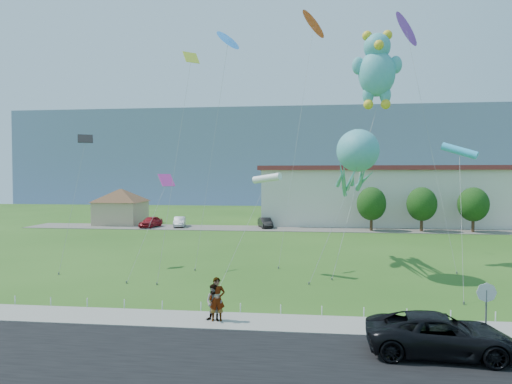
# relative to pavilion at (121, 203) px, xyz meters

# --- Properties ---
(ground) EXTENTS (160.00, 160.00, 0.00)m
(ground) POSITION_rel_pavilion_xyz_m (24.00, -38.00, -3.02)
(ground) COLOR #275016
(ground) RESTS_ON ground
(road) EXTENTS (80.00, 8.00, 0.06)m
(road) POSITION_rel_pavilion_xyz_m (24.00, -46.00, -2.99)
(road) COLOR black
(road) RESTS_ON ground
(sidewalk) EXTENTS (80.00, 2.50, 0.10)m
(sidewalk) POSITION_rel_pavilion_xyz_m (24.00, -40.75, -2.97)
(sidewalk) COLOR gray
(sidewalk) RESTS_ON ground
(parking_strip) EXTENTS (70.00, 6.00, 0.06)m
(parking_strip) POSITION_rel_pavilion_xyz_m (24.00, -3.00, -2.99)
(parking_strip) COLOR #59544C
(parking_strip) RESTS_ON ground
(hill_ridge) EXTENTS (160.00, 50.00, 25.00)m
(hill_ridge) POSITION_rel_pavilion_xyz_m (24.00, 82.00, 9.48)
(hill_ridge) COLOR slate
(hill_ridge) RESTS_ON ground
(pavilion) EXTENTS (9.20, 9.20, 5.00)m
(pavilion) POSITION_rel_pavilion_xyz_m (0.00, 0.00, 0.00)
(pavilion) COLOR tan
(pavilion) RESTS_ON ground
(warehouse) EXTENTS (61.00, 15.00, 8.20)m
(warehouse) POSITION_rel_pavilion_xyz_m (50.00, 6.00, 1.10)
(warehouse) COLOR beige
(warehouse) RESTS_ON ground
(stop_sign) EXTENTS (0.80, 0.07, 2.50)m
(stop_sign) POSITION_rel_pavilion_xyz_m (33.50, -42.21, -1.15)
(stop_sign) COLOR slate
(stop_sign) RESTS_ON ground
(rope_fence) EXTENTS (26.05, 0.05, 0.50)m
(rope_fence) POSITION_rel_pavilion_xyz_m (24.00, -39.30, -2.77)
(rope_fence) COLOR white
(rope_fence) RESTS_ON ground
(tree_near) EXTENTS (3.60, 3.60, 5.47)m
(tree_near) POSITION_rel_pavilion_xyz_m (34.00, -4.00, 0.36)
(tree_near) COLOR #3F2B19
(tree_near) RESTS_ON ground
(tree_mid) EXTENTS (3.60, 3.60, 5.47)m
(tree_mid) POSITION_rel_pavilion_xyz_m (40.00, -4.00, 0.36)
(tree_mid) COLOR #3F2B19
(tree_mid) RESTS_ON ground
(tree_far) EXTENTS (3.60, 3.60, 5.47)m
(tree_far) POSITION_rel_pavilion_xyz_m (46.00, -4.00, 0.36)
(tree_far) COLOR #3F2B19
(tree_far) RESTS_ON ground
(suv) EXTENTS (5.59, 2.78, 1.52)m
(suv) POSITION_rel_pavilion_xyz_m (31.31, -43.73, -2.20)
(suv) COLOR black
(suv) RESTS_ON road
(pedestrian_left) EXTENTS (0.82, 0.62, 2.01)m
(pedestrian_left) POSITION_rel_pavilion_xyz_m (22.15, -40.88, -1.92)
(pedestrian_left) COLOR gray
(pedestrian_left) RESTS_ON sidewalk
(pedestrian_right) EXTENTS (0.95, 0.81, 1.70)m
(pedestrian_right) POSITION_rel_pavilion_xyz_m (22.02, -40.93, -2.07)
(pedestrian_right) COLOR gray
(pedestrian_right) RESTS_ON sidewalk
(parked_car_red) EXTENTS (2.33, 4.42, 1.43)m
(parked_car_red) POSITION_rel_pavilion_xyz_m (5.57, -3.43, -2.25)
(parked_car_red) COLOR maroon
(parked_car_red) RESTS_ON parking_strip
(parked_car_silver) EXTENTS (2.15, 4.18, 1.31)m
(parked_car_silver) POSITION_rel_pavilion_xyz_m (9.19, -2.44, -2.31)
(parked_car_silver) COLOR #ABACB2
(parked_car_silver) RESTS_ON parking_strip
(parked_car_black) EXTENTS (2.46, 4.17, 1.30)m
(parked_car_black) POSITION_rel_pavilion_xyz_m (20.65, -2.13, -2.31)
(parked_car_black) COLOR black
(parked_car_black) RESTS_ON parking_strip
(octopus_kite) EXTENTS (4.72, 10.20, 9.95)m
(octopus_kite) POSITION_rel_pavilion_xyz_m (29.61, -28.68, 4.70)
(octopus_kite) COLOR teal
(octopus_kite) RESTS_ON ground
(teddy_bear_kite) EXTENTS (5.75, 8.36, 18.24)m
(teddy_bear_kite) POSITION_rel_pavilion_xyz_m (31.62, -24.38, 12.30)
(teddy_bear_kite) COLOR teal
(teddy_bear_kite) RESTS_ON ground
(small_kite_purple) EXTENTS (3.25, 7.00, 19.61)m
(small_kite_purple) POSITION_rel_pavilion_xyz_m (34.35, -22.44, 15.42)
(small_kite_purple) COLOR purple
(small_kite_purple) RESTS_ON ground
(small_kite_yellow) EXTENTS (1.41, 6.63, 16.02)m
(small_kite_yellow) POSITION_rel_pavilion_xyz_m (17.54, -28.96, 10.48)
(small_kite_yellow) COLOR #D2DE34
(small_kite_yellow) RESTS_ON ground
(small_kite_cyan) EXTENTS (1.70, 6.77, 8.86)m
(small_kite_cyan) POSITION_rel_pavilion_xyz_m (35.92, -30.86, 5.33)
(small_kite_cyan) COLOR #35B5EE
(small_kite_cyan) RESTS_ON ground
(small_kite_orange) EXTENTS (3.51, 10.32, 21.52)m
(small_kite_orange) POSITION_rel_pavilion_xyz_m (26.62, -18.90, 17.21)
(small_kite_orange) COLOR #E44619
(small_kite_orange) RESTS_ON ground
(small_kite_black) EXTENTS (1.29, 4.41, 10.09)m
(small_kite_black) POSITION_rel_pavilion_xyz_m (9.35, -28.69, 5.64)
(small_kite_black) COLOR black
(small_kite_black) RESTS_ON ground
(small_kite_blue) EXTENTS (2.58, 5.32, 18.40)m
(small_kite_blue) POSITION_rel_pavilion_xyz_m (19.81, -25.15, 14.27)
(small_kite_blue) COLOR #2883E6
(small_kite_blue) RESTS_ON ground
(small_kite_pink) EXTENTS (1.78, 5.59, 6.94)m
(small_kite_pink) POSITION_rel_pavilion_xyz_m (15.87, -29.48, 2.89)
(small_kite_pink) COLOR #FF38AA
(small_kite_pink) RESTS_ON ground
(small_kite_white) EXTENTS (2.48, 9.36, 7.09)m
(small_kite_white) POSITION_rel_pavilion_xyz_m (23.44, -30.17, 3.58)
(small_kite_white) COLOR white
(small_kite_white) RESTS_ON ground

